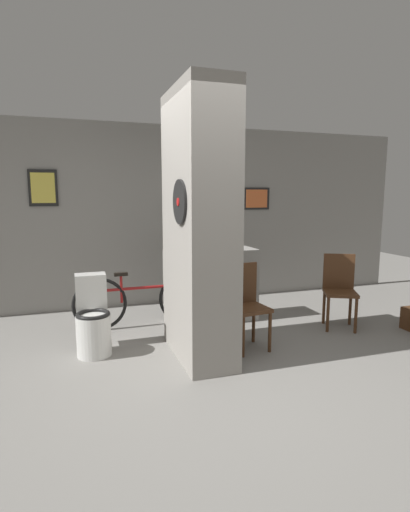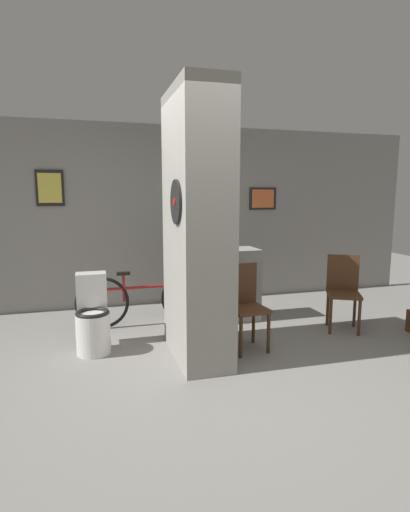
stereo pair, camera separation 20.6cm
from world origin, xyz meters
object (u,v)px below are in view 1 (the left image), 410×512
(toilet, at_px, (93,321))
(bottle_tall, at_px, (190,242))
(chair_by_doorway, at_px, (339,287))
(chair_near_pillar, at_px, (246,302))
(bicycle, at_px, (143,300))

(toilet, relative_size, bottle_tall, 2.68)
(chair_by_doorway, bearing_deg, chair_near_pillar, -142.72)
(chair_near_pillar, height_order, chair_by_doorway, same)
(chair_by_doorway, xyz_separation_m, bicycle, (-2.27, 0.78, -0.16))
(toilet, height_order, bottle_tall, bottle_tall)
(toilet, xyz_separation_m, chair_near_pillar, (1.54, -0.35, 0.15))
(bottle_tall, bearing_deg, bicycle, 176.49)
(toilet, relative_size, chair_by_doorway, 0.89)
(toilet, distance_m, bicycle, 0.93)
(chair_near_pillar, bearing_deg, bicycle, 125.25)
(toilet, bearing_deg, chair_by_doorway, -2.13)
(toilet, bearing_deg, chair_near_pillar, -12.93)
(chair_near_pillar, relative_size, chair_by_doorway, 1.00)
(bicycle, xyz_separation_m, bottle_tall, (0.59, -0.04, 0.70))
(chair_by_doorway, relative_size, bottle_tall, 3.00)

